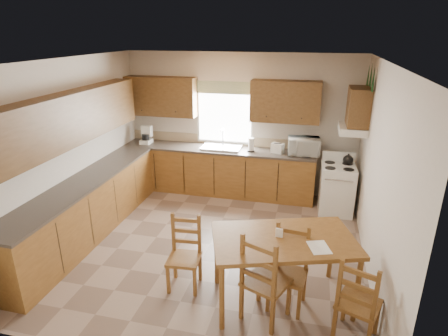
% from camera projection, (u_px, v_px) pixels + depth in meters
% --- Properties ---
extents(floor, '(4.50, 4.50, 0.00)m').
position_uv_depth(floor, '(210.00, 244.00, 5.71)').
color(floor, '#836B5B').
rests_on(floor, ground).
extents(ceiling, '(4.50, 4.50, 0.00)m').
position_uv_depth(ceiling, '(207.00, 61.00, 4.77)').
color(ceiling, brown).
rests_on(ceiling, floor).
extents(wall_left, '(4.50, 4.50, 0.00)m').
position_uv_depth(wall_left, '(68.00, 150.00, 5.74)').
color(wall_left, beige).
rests_on(wall_left, floor).
extents(wall_right, '(4.50, 4.50, 0.00)m').
position_uv_depth(wall_right, '(379.00, 175.00, 4.74)').
color(wall_right, beige).
rests_on(wall_right, floor).
extents(wall_back, '(4.50, 4.50, 0.00)m').
position_uv_depth(wall_back, '(240.00, 124.00, 7.29)').
color(wall_back, beige).
rests_on(wall_back, floor).
extents(wall_front, '(4.50, 4.50, 0.00)m').
position_uv_depth(wall_front, '(137.00, 245.00, 3.19)').
color(wall_front, beige).
rests_on(wall_front, floor).
extents(lower_cab_back, '(3.75, 0.60, 0.88)m').
position_uv_depth(lower_cab_back, '(218.00, 171.00, 7.42)').
color(lower_cab_back, brown).
rests_on(lower_cab_back, floor).
extents(lower_cab_left, '(0.60, 3.60, 0.88)m').
position_uv_depth(lower_cab_left, '(87.00, 209.00, 5.85)').
color(lower_cab_left, brown).
rests_on(lower_cab_left, floor).
extents(counter_back, '(3.75, 0.63, 0.04)m').
position_uv_depth(counter_back, '(218.00, 149.00, 7.26)').
color(counter_back, '#423932').
rests_on(counter_back, lower_cab_back).
extents(counter_left, '(0.63, 3.60, 0.04)m').
position_uv_depth(counter_left, '(83.00, 182.00, 5.69)').
color(counter_left, '#423932').
rests_on(counter_left, lower_cab_left).
extents(backsplash, '(3.75, 0.01, 0.18)m').
position_uv_depth(backsplash, '(221.00, 140.00, 7.48)').
color(backsplash, '#988364').
rests_on(backsplash, counter_back).
extents(upper_cab_back_left, '(1.41, 0.33, 0.75)m').
position_uv_depth(upper_cab_back_left, '(161.00, 96.00, 7.31)').
color(upper_cab_back_left, brown).
rests_on(upper_cab_back_left, wall_back).
extents(upper_cab_back_right, '(1.25, 0.33, 0.75)m').
position_uv_depth(upper_cab_back_right, '(285.00, 102.00, 6.77)').
color(upper_cab_back_right, brown).
rests_on(upper_cab_back_right, wall_back).
extents(upper_cab_left, '(0.33, 3.60, 0.75)m').
position_uv_depth(upper_cab_left, '(66.00, 120.00, 5.39)').
color(upper_cab_left, brown).
rests_on(upper_cab_left, wall_left).
extents(upper_cab_stove, '(0.33, 0.62, 0.62)m').
position_uv_depth(upper_cab_stove, '(358.00, 107.00, 6.09)').
color(upper_cab_stove, brown).
rests_on(upper_cab_stove, wall_right).
extents(range_hood, '(0.44, 0.62, 0.12)m').
position_uv_depth(range_hood, '(352.00, 129.00, 6.24)').
color(range_hood, silver).
rests_on(range_hood, wall_right).
extents(window_frame, '(1.13, 0.02, 1.18)m').
position_uv_depth(window_frame, '(225.00, 114.00, 7.26)').
color(window_frame, silver).
rests_on(window_frame, wall_back).
extents(window_pane, '(1.05, 0.01, 1.10)m').
position_uv_depth(window_pane, '(225.00, 114.00, 7.26)').
color(window_pane, white).
rests_on(window_pane, wall_back).
extents(window_valance, '(1.19, 0.01, 0.24)m').
position_uv_depth(window_valance, '(224.00, 88.00, 7.06)').
color(window_valance, '#486936').
rests_on(window_valance, wall_back).
extents(sink_basin, '(0.75, 0.45, 0.04)m').
position_uv_depth(sink_basin, '(221.00, 148.00, 7.23)').
color(sink_basin, silver).
rests_on(sink_basin, counter_back).
extents(pine_decal_a, '(0.22, 0.22, 0.36)m').
position_uv_depth(pine_decal_a, '(373.00, 79.00, 5.61)').
color(pine_decal_a, '#133B17').
rests_on(pine_decal_a, wall_right).
extents(pine_decal_b, '(0.22, 0.22, 0.36)m').
position_uv_depth(pine_decal_b, '(371.00, 74.00, 5.88)').
color(pine_decal_b, '#133B17').
rests_on(pine_decal_b, wall_right).
extents(pine_decal_c, '(0.22, 0.22, 0.36)m').
position_uv_depth(pine_decal_c, '(368.00, 75.00, 6.19)').
color(pine_decal_c, '#133B17').
rests_on(pine_decal_c, wall_right).
extents(stove, '(0.60, 0.61, 0.85)m').
position_uv_depth(stove, '(336.00, 190.00, 6.60)').
color(stove, silver).
rests_on(stove, floor).
extents(coffeemaker, '(0.26, 0.29, 0.34)m').
position_uv_depth(coffeemaker, '(146.00, 135.00, 7.51)').
color(coffeemaker, silver).
rests_on(coffeemaker, counter_back).
extents(paper_towel, '(0.12, 0.12, 0.25)m').
position_uv_depth(paper_towel, '(251.00, 145.00, 7.03)').
color(paper_towel, white).
rests_on(paper_towel, counter_back).
extents(toaster, '(0.25, 0.21, 0.18)m').
position_uv_depth(toaster, '(277.00, 148.00, 6.95)').
color(toaster, silver).
rests_on(toaster, counter_back).
extents(microwave, '(0.56, 0.43, 0.31)m').
position_uv_depth(microwave, '(304.00, 146.00, 6.84)').
color(microwave, silver).
rests_on(microwave, counter_back).
extents(dining_table, '(1.81, 1.38, 0.86)m').
position_uv_depth(dining_table, '(282.00, 270.00, 4.39)').
color(dining_table, brown).
rests_on(dining_table, floor).
extents(chair_near_left, '(0.59, 0.58, 1.08)m').
position_uv_depth(chair_near_left, '(266.00, 277.00, 4.09)').
color(chair_near_left, brown).
rests_on(chair_near_left, floor).
extents(chair_near_right, '(0.52, 0.51, 0.97)m').
position_uv_depth(chair_near_right, '(359.00, 299.00, 3.84)').
color(chair_near_right, brown).
rests_on(chair_near_right, floor).
extents(chair_far_left, '(0.43, 0.41, 0.94)m').
position_uv_depth(chair_far_left, '(184.00, 255.00, 4.62)').
color(chair_far_left, brown).
rests_on(chair_far_left, floor).
extents(chair_far_right, '(0.46, 0.45, 0.99)m').
position_uv_depth(chair_far_right, '(288.00, 270.00, 4.28)').
color(chair_far_right, brown).
rests_on(chair_far_right, floor).
extents(table_paper, '(0.29, 0.33, 0.00)m').
position_uv_depth(table_paper, '(319.00, 247.00, 4.06)').
color(table_paper, white).
rests_on(table_paper, dining_table).
extents(table_card, '(0.08, 0.03, 0.11)m').
position_uv_depth(table_card, '(279.00, 233.00, 4.24)').
color(table_card, white).
rests_on(table_card, dining_table).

